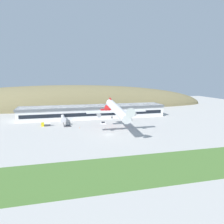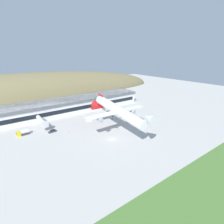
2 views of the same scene
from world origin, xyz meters
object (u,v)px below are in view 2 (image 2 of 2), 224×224
Objects in this scene: cargo_airplane at (117,111)px; jetway_0 at (42,121)px; traffic_cone_0 at (69,132)px; jetway_1 at (105,107)px; fuel_truck at (23,133)px; terminal_building at (69,105)px; service_car_1 at (89,120)px; service_car_0 at (52,131)px.

jetway_0 is at bearing 131.68° from cargo_airplane.
jetway_1 is at bearing 26.25° from traffic_cone_0.
jetway_1 is at bearing 3.09° from jetway_0.
cargo_airplane reaches higher than fuel_truck.
jetway_0 reaches higher than fuel_truck.
traffic_cone_0 is at bearing -27.06° from fuel_truck.
traffic_cone_0 is (21.79, -11.13, -1.19)m from fuel_truck.
terminal_building reaches higher than service_car_1.
cargo_airplane is 7.95× the size of fuel_truck.
jetway_0 is at bearing 104.10° from service_car_0.
fuel_truck is 10.64× the size of traffic_cone_0.
jetway_1 is at bearing -36.77° from terminal_building.
service_car_1 is at bearing -83.36° from terminal_building.
cargo_airplane is at bearing -35.12° from fuel_truck.
cargo_airplane reaches higher than jetway_0.
terminal_building is 28.38× the size of service_car_1.
jetway_1 is 59.15m from fuel_truck.
cargo_airplane is 10.52× the size of service_car_0.
service_car_1 is (27.95, -6.78, -3.38)m from jetway_0.
jetway_0 is (-24.95, -18.95, -1.65)m from terminal_building.
service_car_1 is at bearing -13.64° from jetway_0.
service_car_0 is at bearing 143.33° from traffic_cone_0.
fuel_truck reaches higher than traffic_cone_0.
jetway_1 is at bearing 15.83° from service_car_0.
service_car_0 is 1.12× the size of service_car_1.
service_car_1 reaches higher than service_car_0.
terminal_building is 19.15× the size of fuel_truck.
terminal_building is 9.65× the size of jetway_1.
traffic_cone_0 is (7.52, -5.60, -0.31)m from service_car_0.
jetway_0 reaches higher than traffic_cone_0.
cargo_airplane reaches higher than jetway_1.
jetway_1 reaches higher than traffic_cone_0.
cargo_airplane is at bearing -42.27° from traffic_cone_0.
fuel_truck reaches higher than service_car_1.
service_car_1 is at bearing -3.26° from fuel_truck.
service_car_1 reaches higher than traffic_cone_0.
service_car_0 is 25.63m from service_car_1.
cargo_airplane is at bearing -114.22° from jetway_1.
fuel_truck is at bearing 152.94° from traffic_cone_0.
cargo_airplane reaches higher than service_car_0.
service_car_0 is 15.33m from fuel_truck.
cargo_airplane is at bearing -40.85° from service_car_0.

